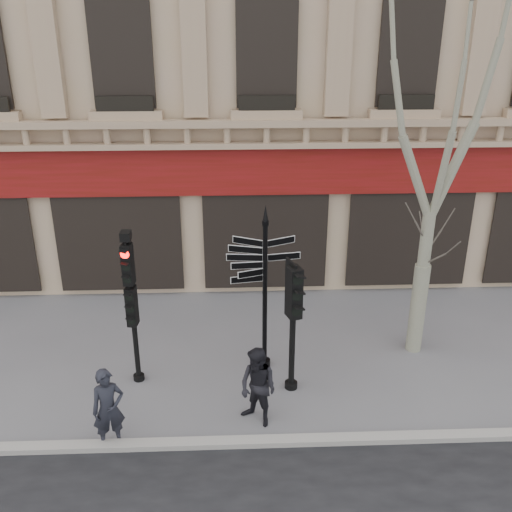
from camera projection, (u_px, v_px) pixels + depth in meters
The scene contains 8 objects.
ground at pixel (278, 397), 11.86m from camera, with size 80.00×80.00×0.00m, color slate.
kerb at pixel (284, 441), 10.54m from camera, with size 80.00×0.25×0.12m, color #989590.
fingerpost at pixel (265, 262), 11.96m from camera, with size 1.61×1.61×3.81m.
traffic_signal_main at pixel (131, 290), 11.59m from camera, with size 0.41×0.31×3.44m.
traffic_signal_secondary at pixel (293, 305), 11.41m from camera, with size 0.56×0.47×2.83m.
plane_tree at pixel (445, 93), 11.29m from camera, with size 3.18×3.18×8.44m.
pedestrian_a at pixel (108, 409), 10.23m from camera, with size 0.59×0.38×1.61m, color black.
pedestrian_b at pixel (258, 387), 10.82m from camera, with size 0.79×0.62×1.62m, color black.
Camera 1 is at (-0.86, -9.76, 7.30)m, focal length 40.00 mm.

